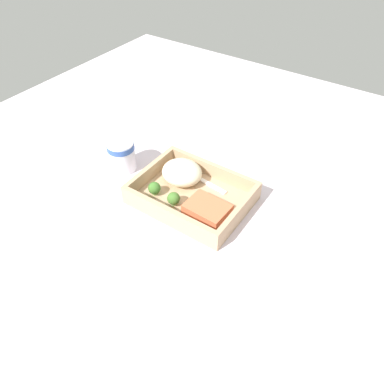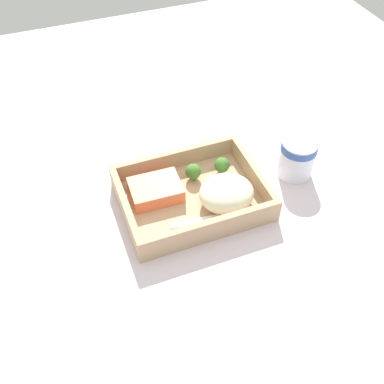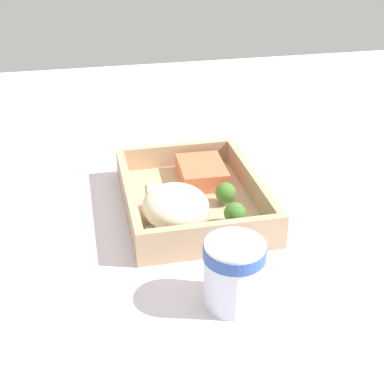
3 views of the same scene
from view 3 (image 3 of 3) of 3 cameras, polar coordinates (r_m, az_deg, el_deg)
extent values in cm
cube|color=silver|center=(81.64, 0.00, -2.27)|extent=(160.00, 160.00, 2.00)
cube|color=tan|center=(80.82, 0.00, -1.30)|extent=(26.49, 20.07, 1.20)
cube|color=tan|center=(78.37, -6.75, -0.47)|extent=(26.49, 1.20, 3.77)
cube|color=tan|center=(81.89, 6.46, 0.92)|extent=(26.49, 1.20, 3.77)
cube|color=tan|center=(90.66, -1.72, 4.01)|extent=(1.20, 17.67, 3.77)
cube|color=tan|center=(69.08, 2.26, -4.70)|extent=(1.20, 17.67, 3.77)
cube|color=#E06C45|center=(85.70, 1.04, 2.12)|extent=(9.75, 7.49, 2.87)
ellipsoid|color=beige|center=(74.02, -1.77, -1.51)|extent=(10.18, 9.30, 5.24)
cylinder|color=#789B4F|center=(74.64, 4.54, -3.16)|extent=(1.15, 1.15, 1.13)
sphere|color=#41732B|center=(73.90, 4.58, -2.25)|extent=(3.03, 3.03, 3.03)
cylinder|color=#749656|center=(79.58, 3.56, -0.93)|extent=(1.16, 1.16, 1.10)
sphere|color=#45732C|center=(78.89, 3.59, -0.05)|extent=(3.05, 3.05, 3.05)
cube|color=white|center=(79.45, -4.28, -1.28)|extent=(12.44, 2.56, 0.44)
cube|color=white|center=(72.73, -4.08, -4.41)|extent=(3.64, 2.59, 0.44)
cylinder|color=silver|center=(61.19, 4.41, -8.66)|extent=(6.86, 6.86, 8.18)
cylinder|color=#3356A8|center=(59.43, 4.52, -6.40)|extent=(7.07, 7.07, 1.47)
cube|color=white|center=(81.73, 16.78, -2.70)|extent=(13.26, 15.69, 0.24)
camera|label=1|loc=(1.27, 25.93, 36.25)|focal=35.00mm
camera|label=2|loc=(0.99, -44.50, 35.44)|focal=42.00mm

